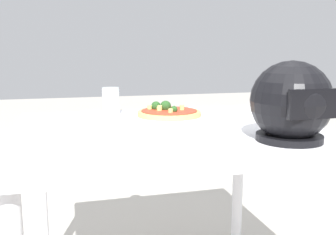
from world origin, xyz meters
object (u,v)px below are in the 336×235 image
Objects in this scene: pizza at (168,112)px; drinking_glass at (111,101)px; dining_table at (167,152)px; motorcycle_helmet at (291,103)px.

pizza is 0.26m from drinking_glass.
drinking_glass is (0.15, -0.33, 0.14)m from dining_table.
motorcycle_helmet is 0.76m from drinking_glass.
dining_table is at bearing 115.07° from drinking_glass.
motorcycle_helmet reaches higher than pizza.
motorcycle_helmet is (-0.25, 0.45, 0.09)m from pizza.
pizza is 2.20× the size of drinking_glass.
motorcycle_helmet is at bearing 136.90° from dining_table.
drinking_glass is at bearing -64.93° from dining_table.
pizza is 1.06× the size of motorcycle_helmet.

